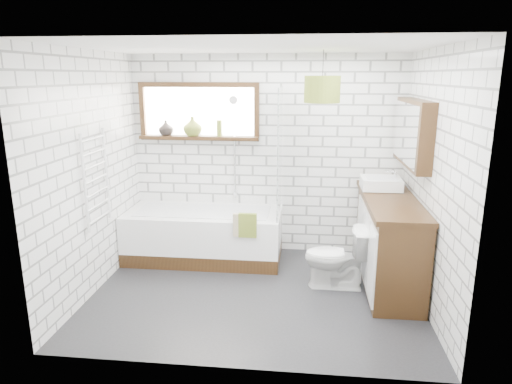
# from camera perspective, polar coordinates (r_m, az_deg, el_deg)

# --- Properties ---
(floor) EXTENTS (3.40, 2.60, 0.01)m
(floor) POSITION_cam_1_polar(r_m,az_deg,el_deg) (4.97, -0.12, -12.52)
(floor) COLOR black
(floor) RESTS_ON ground
(ceiling) EXTENTS (3.40, 2.60, 0.01)m
(ceiling) POSITION_cam_1_polar(r_m,az_deg,el_deg) (4.44, -0.14, 17.77)
(ceiling) COLOR white
(ceiling) RESTS_ON ground
(wall_back) EXTENTS (3.40, 0.01, 2.50)m
(wall_back) POSITION_cam_1_polar(r_m,az_deg,el_deg) (5.81, 1.31, 4.55)
(wall_back) COLOR white
(wall_back) RESTS_ON ground
(wall_front) EXTENTS (3.40, 0.01, 2.50)m
(wall_front) POSITION_cam_1_polar(r_m,az_deg,el_deg) (3.29, -2.66, -3.20)
(wall_front) COLOR white
(wall_front) RESTS_ON ground
(wall_left) EXTENTS (0.01, 2.60, 2.50)m
(wall_left) POSITION_cam_1_polar(r_m,az_deg,el_deg) (5.02, -19.87, 2.11)
(wall_left) COLOR white
(wall_left) RESTS_ON ground
(wall_right) EXTENTS (0.01, 2.60, 2.50)m
(wall_right) POSITION_cam_1_polar(r_m,az_deg,el_deg) (4.67, 21.14, 1.13)
(wall_right) COLOR white
(wall_right) RESTS_ON ground
(window) EXTENTS (1.52, 0.16, 0.68)m
(window) POSITION_cam_1_polar(r_m,az_deg,el_deg) (5.84, -7.17, 9.92)
(window) COLOR black
(window) RESTS_ON wall_back
(towel_radiator) EXTENTS (0.06, 0.52, 1.00)m
(towel_radiator) POSITION_cam_1_polar(r_m,az_deg,el_deg) (5.01, -19.36, 1.55)
(towel_radiator) COLOR white
(towel_radiator) RESTS_ON wall_left
(mirror_cabinet) EXTENTS (0.16, 1.20, 0.70)m
(mirror_cabinet) POSITION_cam_1_polar(r_m,az_deg,el_deg) (5.16, 18.98, 7.02)
(mirror_cabinet) COLOR black
(mirror_cabinet) RESTS_ON wall_right
(shower_riser) EXTENTS (0.02, 0.02, 1.30)m
(shower_riser) POSITION_cam_1_polar(r_m,az_deg,el_deg) (5.80, -2.68, 5.52)
(shower_riser) COLOR silver
(shower_riser) RESTS_ON wall_back
(bathtub) EXTENTS (1.90, 0.84, 0.62)m
(bathtub) POSITION_cam_1_polar(r_m,az_deg,el_deg) (5.76, -6.49, -5.35)
(bathtub) COLOR white
(bathtub) RESTS_ON floor
(shower_screen) EXTENTS (0.02, 0.72, 1.50)m
(shower_screen) POSITION_cam_1_polar(r_m,az_deg,el_deg) (5.36, 2.98, 4.95)
(shower_screen) COLOR white
(shower_screen) RESTS_ON bathtub
(towel_green) EXTENTS (0.21, 0.06, 0.28)m
(towel_green) POSITION_cam_1_polar(r_m,az_deg,el_deg) (5.17, -1.05, -4.19)
(towel_green) COLOR #5E6E21
(towel_green) RESTS_ON bathtub
(towel_beige) EXTENTS (0.21, 0.05, 0.27)m
(towel_beige) POSITION_cam_1_polar(r_m,az_deg,el_deg) (5.18, -1.74, -4.16)
(towel_beige) COLOR tan
(towel_beige) RESTS_ON bathtub
(vanity) EXTENTS (0.55, 1.70, 0.97)m
(vanity) POSITION_cam_1_polar(r_m,az_deg,el_deg) (5.23, 16.23, -5.82)
(vanity) COLOR black
(vanity) RESTS_ON floor
(basin) EXTENTS (0.44, 0.39, 0.13)m
(basin) POSITION_cam_1_polar(r_m,az_deg,el_deg) (5.44, 15.34, 1.07)
(basin) COLOR white
(basin) RESTS_ON vanity
(tap) EXTENTS (0.04, 0.04, 0.17)m
(tap) POSITION_cam_1_polar(r_m,az_deg,el_deg) (5.45, 17.05, 1.75)
(tap) COLOR silver
(tap) RESTS_ON vanity
(toilet) EXTENTS (0.39, 0.67, 0.68)m
(toilet) POSITION_cam_1_polar(r_m,az_deg,el_deg) (5.03, 9.97, -8.05)
(toilet) COLOR white
(toilet) RESTS_ON floor
(vase_olive) EXTENTS (0.25, 0.25, 0.24)m
(vase_olive) POSITION_cam_1_polar(r_m,az_deg,el_deg) (5.84, -7.94, 7.94)
(vase_olive) COLOR olive
(vase_olive) RESTS_ON window
(vase_dark) EXTENTS (0.24, 0.24, 0.19)m
(vase_dark) POSITION_cam_1_polar(r_m,az_deg,el_deg) (5.94, -11.20, 7.67)
(vase_dark) COLOR black
(vase_dark) RESTS_ON window
(bottle) EXTENTS (0.07, 0.07, 0.20)m
(bottle) POSITION_cam_1_polar(r_m,az_deg,el_deg) (5.77, -4.61, 7.74)
(bottle) COLOR olive
(bottle) RESTS_ON window
(pendant) EXTENTS (0.38, 0.38, 0.28)m
(pendant) POSITION_cam_1_polar(r_m,az_deg,el_deg) (4.97, 8.28, 12.59)
(pendant) COLOR #5E6E21
(pendant) RESTS_ON ceiling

